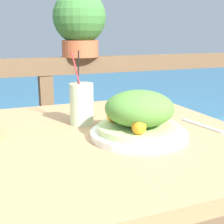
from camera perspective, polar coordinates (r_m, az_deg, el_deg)
patio_table at (r=1.01m, az=-3.24°, el=-9.96°), size 0.95×0.92×0.77m
railing_fence at (r=1.73m, az=-11.90°, el=2.10°), size 2.80×0.08×0.95m
sea_backdrop at (r=4.28m, az=-17.73°, el=1.17°), size 12.00×4.00×0.34m
salad_plate at (r=0.93m, az=4.98°, el=-1.03°), size 0.29×0.29×0.14m
drink_glass at (r=1.07m, az=-5.47°, el=1.52°), size 0.08×0.08×0.25m
potted_plant at (r=1.74m, az=-5.95°, el=16.17°), size 0.28×0.28×0.35m
knife at (r=1.09m, az=16.15°, el=-2.40°), size 0.04×0.18×0.00m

